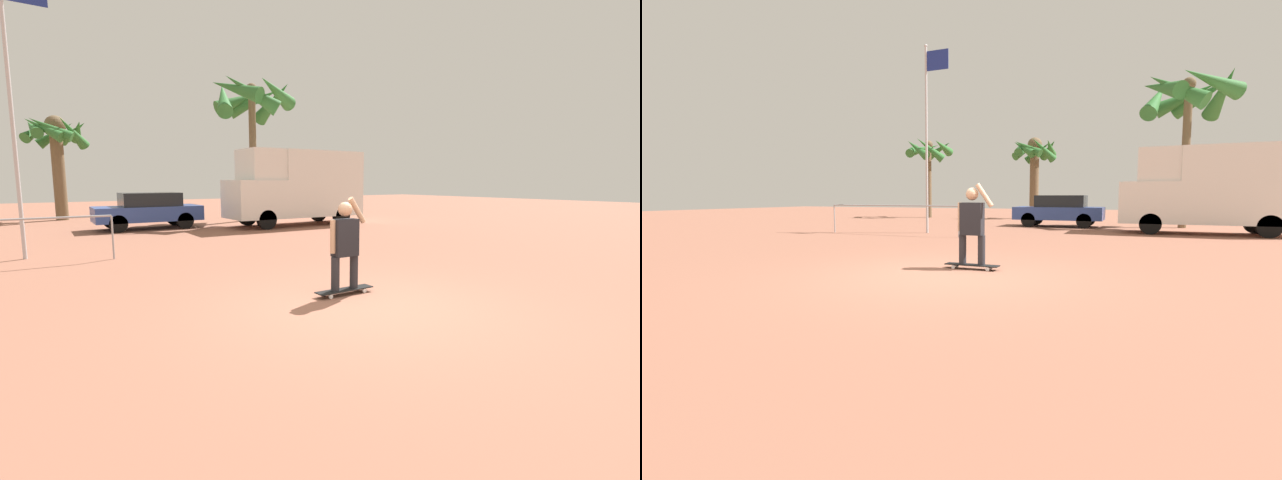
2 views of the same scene
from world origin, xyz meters
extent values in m
plane|color=#935B47|center=(0.00, 0.00, 0.00)|extent=(80.00, 80.00, 0.00)
cube|color=black|center=(0.13, 0.71, 0.08)|extent=(1.05, 0.23, 0.02)
cylinder|color=white|center=(-0.21, 0.62, 0.04)|extent=(0.07, 0.03, 0.07)
cylinder|color=white|center=(-0.21, 0.81, 0.04)|extent=(0.07, 0.03, 0.07)
cylinder|color=white|center=(0.48, 0.62, 0.04)|extent=(0.07, 0.03, 0.07)
cylinder|color=white|center=(0.48, 0.81, 0.04)|extent=(0.07, 0.03, 0.07)
cylinder|color=#28282D|center=(-0.06, 0.71, 0.37)|extent=(0.14, 0.14, 0.56)
cylinder|color=#28282D|center=(0.32, 0.71, 0.37)|extent=(0.14, 0.14, 0.56)
cube|color=#232328|center=(0.13, 0.71, 0.95)|extent=(0.42, 0.22, 0.61)
sphere|color=tan|center=(0.13, 0.71, 1.41)|extent=(0.24, 0.24, 0.24)
cylinder|color=tan|center=(-0.11, 0.71, 0.99)|extent=(0.09, 0.09, 0.54)
cylinder|color=tan|center=(0.37, 0.71, 1.39)|extent=(0.35, 0.09, 0.45)
cylinder|color=black|center=(3.40, 10.14, 0.38)|extent=(0.76, 0.28, 0.76)
cylinder|color=black|center=(3.40, 11.96, 0.38)|extent=(0.76, 0.28, 0.76)
cylinder|color=black|center=(7.00, 10.14, 0.38)|extent=(0.76, 0.28, 0.76)
cylinder|color=black|center=(7.00, 11.96, 0.38)|extent=(0.76, 0.28, 0.76)
cube|color=white|center=(3.31, 11.05, 1.15)|extent=(2.03, 2.10, 1.53)
cube|color=black|center=(2.90, 11.05, 1.45)|extent=(0.04, 1.79, 0.76)
cube|color=white|center=(6.21, 11.05, 1.76)|extent=(3.78, 2.10, 2.75)
cube|color=white|center=(3.62, 11.05, 2.52)|extent=(1.42, 1.94, 1.22)
cylinder|color=black|center=(-1.59, 12.19, 0.32)|extent=(0.64, 0.22, 0.64)
cylinder|color=black|center=(-1.59, 13.77, 0.32)|extent=(0.64, 0.22, 0.64)
cylinder|color=black|center=(0.84, 12.19, 0.32)|extent=(0.64, 0.22, 0.64)
cylinder|color=black|center=(0.84, 13.77, 0.32)|extent=(0.64, 0.22, 0.64)
cube|color=#2D4793|center=(-0.38, 12.98, 0.61)|extent=(3.92, 1.80, 0.57)
cube|color=black|center=(-0.28, 12.98, 1.16)|extent=(2.15, 1.58, 0.52)
cylinder|color=brown|center=(4.77, 14.23, 3.07)|extent=(0.34, 0.34, 6.14)
sphere|color=brown|center=(4.77, 14.23, 6.14)|extent=(0.54, 0.54, 0.54)
cone|color=#2D6B2D|center=(6.03, 14.54, 5.70)|extent=(1.31, 2.67, 2.04)
cone|color=#2D6B2D|center=(5.40, 15.37, 5.81)|extent=(2.69, 1.94, 1.74)
cone|color=#2D6B2D|center=(4.75, 15.54, 5.83)|extent=(2.69, 0.77, 1.69)
cone|color=#2D6B2D|center=(3.53, 14.64, 5.67)|extent=(1.48, 2.63, 2.13)
cone|color=#2D6B2D|center=(3.67, 13.53, 5.91)|extent=(2.08, 2.67, 1.46)
cone|color=#2D6B2D|center=(4.22, 13.05, 5.73)|extent=(2.67, 1.75, 1.97)
cone|color=#2D6B2D|center=(5.48, 13.14, 5.93)|extent=(2.66, 2.09, 1.40)
cylinder|color=brown|center=(-3.02, 19.37, 2.25)|extent=(0.55, 0.55, 4.51)
sphere|color=brown|center=(-3.02, 19.37, 4.51)|extent=(0.88, 0.88, 0.88)
cone|color=#2D6B2D|center=(-2.10, 19.41, 4.31)|extent=(0.59, 1.93, 1.15)
cone|color=#2D6B2D|center=(-2.25, 19.89, 4.26)|extent=(1.49, 1.85, 1.27)
cone|color=#2D6B2D|center=(-2.99, 20.30, 4.17)|extent=(1.80, 0.58, 1.52)
cone|color=#2D6B2D|center=(-3.74, 19.94, 4.25)|extent=(1.56, 1.79, 1.32)
cone|color=#2D6B2D|center=(-3.92, 19.20, 4.31)|extent=(0.87, 1.97, 1.14)
cone|color=#2D6B2D|center=(-3.53, 18.61, 4.26)|extent=(1.85, 1.48, 1.30)
cone|color=#2D6B2D|center=(-3.24, 18.48, 4.27)|extent=(1.96, 0.96, 1.27)
cone|color=#2D6B2D|center=(-2.37, 18.72, 4.16)|extent=(1.62, 1.60, 1.56)
cylinder|color=#B7B7BC|center=(-4.35, 7.59, 3.37)|extent=(0.09, 0.09, 6.74)
cylinder|color=#99999E|center=(-2.55, 6.41, 0.53)|extent=(0.04, 0.04, 1.05)
camera|label=1|loc=(-4.02, -4.82, 1.86)|focal=24.00mm
camera|label=2|loc=(3.02, -6.74, 1.37)|focal=24.00mm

